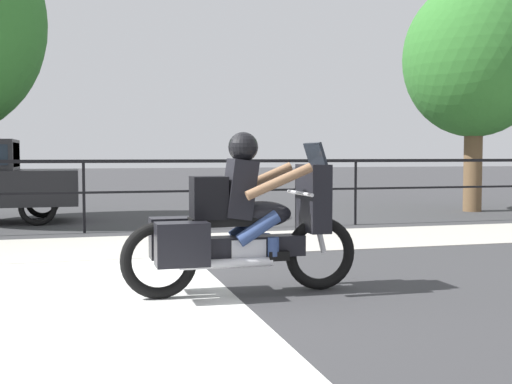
{
  "coord_description": "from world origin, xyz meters",
  "views": [
    {
      "loc": [
        -0.04,
        -6.18,
        1.35
      ],
      "look_at": [
        1.98,
        1.2,
        0.91
      ],
      "focal_mm": 45.0,
      "sensor_mm": 36.0,
      "label": 1
    }
  ],
  "objects": [
    {
      "name": "tree_behind_sign",
      "position": [
        9.02,
        7.26,
        3.62
      ],
      "size": [
        3.38,
        3.38,
        5.5
      ],
      "color": "brown",
      "rests_on": "ground"
    },
    {
      "name": "fence_railing",
      "position": [
        0.0,
        5.29,
        1.0
      ],
      "size": [
        36.0,
        0.05,
        1.27
      ],
      "color": "black",
      "rests_on": "ground"
    },
    {
      "name": "sidewalk_band",
      "position": [
        0.0,
        3.4,
        0.01
      ],
      "size": [
        44.0,
        2.4,
        0.01
      ],
      "primitive_type": "cube",
      "color": "#B7B2A8",
      "rests_on": "ground"
    },
    {
      "name": "ground_plane",
      "position": [
        0.0,
        0.0,
        0.0
      ],
      "size": [
        120.0,
        120.0,
        0.0
      ],
      "primitive_type": "plane",
      "color": "#38383A"
    },
    {
      "name": "motorcycle",
      "position": [
        1.44,
        -0.19,
        0.7
      ],
      "size": [
        2.34,
        0.76,
        1.58
      ],
      "rotation": [
        0.0,
        0.0,
        -0.07
      ],
      "color": "black",
      "rests_on": "ground"
    },
    {
      "name": "crosswalk_band",
      "position": [
        -0.03,
        -0.2,
        0.0
      ],
      "size": [
        2.82,
        6.0,
        0.01
      ],
      "primitive_type": "cube",
      "color": "silver",
      "rests_on": "ground"
    }
  ]
}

